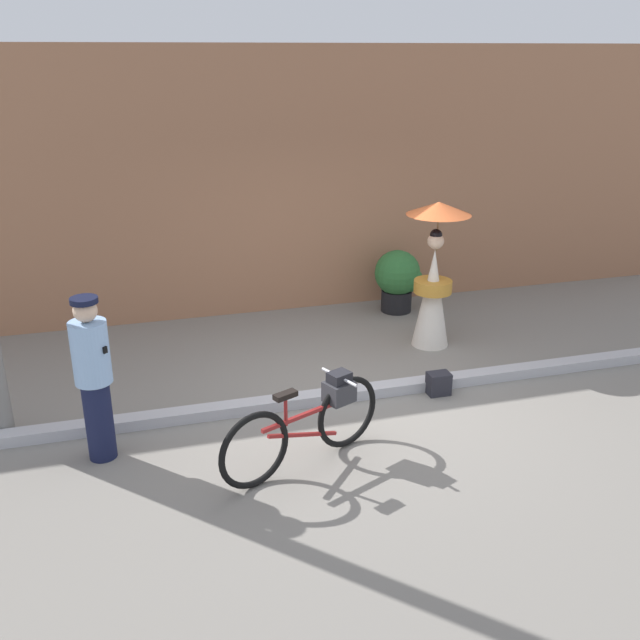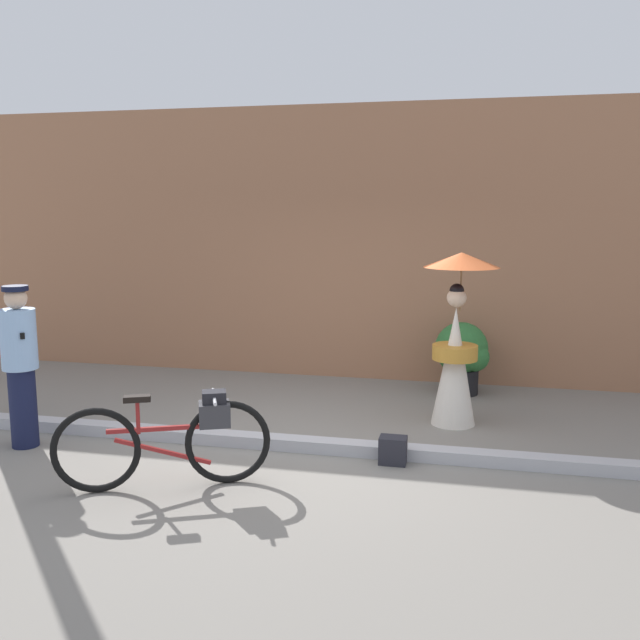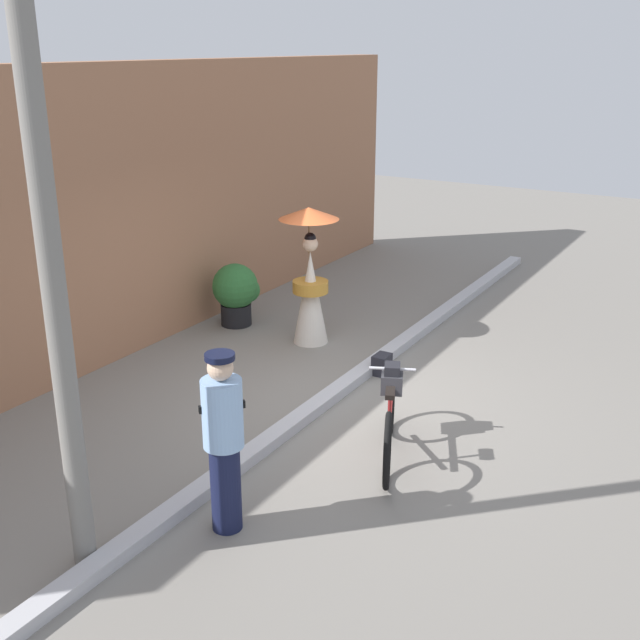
% 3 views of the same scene
% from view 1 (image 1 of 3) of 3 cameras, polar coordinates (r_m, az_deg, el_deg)
% --- Properties ---
extents(ground_plane, '(30.00, 30.00, 0.00)m').
position_cam_1_polar(ground_plane, '(7.90, 2.52, -6.36)').
color(ground_plane, gray).
extents(building_wall, '(14.00, 0.40, 3.72)m').
position_cam_1_polar(building_wall, '(10.26, -3.02, 11.10)').
color(building_wall, '#9E6B4C').
rests_on(building_wall, ground_plane).
extents(sidewalk_curb, '(14.00, 0.20, 0.12)m').
position_cam_1_polar(sidewalk_curb, '(7.87, 2.53, -5.97)').
color(sidewalk_curb, '#B2B2B7').
rests_on(sidewalk_curb, ground_plane).
extents(bicycle_near_officer, '(1.69, 0.79, 0.82)m').
position_cam_1_polar(bicycle_near_officer, '(6.55, -0.80, -8.20)').
color(bicycle_near_officer, black).
rests_on(bicycle_near_officer, ground_plane).
extents(person_officer, '(0.34, 0.34, 1.61)m').
position_cam_1_polar(person_officer, '(6.76, -17.91, -4.32)').
color(person_officer, '#141938').
rests_on(person_officer, ground_plane).
extents(person_with_parasol, '(0.81, 0.81, 1.88)m').
position_cam_1_polar(person_with_parasol, '(9.09, 9.23, 3.63)').
color(person_with_parasol, silver).
rests_on(person_with_parasol, ground_plane).
extents(potted_plant_by_door, '(0.69, 0.67, 0.92)m').
position_cam_1_polar(potted_plant_by_door, '(10.37, 6.41, 3.41)').
color(potted_plant_by_door, black).
rests_on(potted_plant_by_door, ground_plane).
extents(backpack_on_pavement, '(0.25, 0.18, 0.26)m').
position_cam_1_polar(backpack_on_pavement, '(8.03, 9.62, -5.08)').
color(backpack_on_pavement, '#26262D').
rests_on(backpack_on_pavement, ground_plane).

